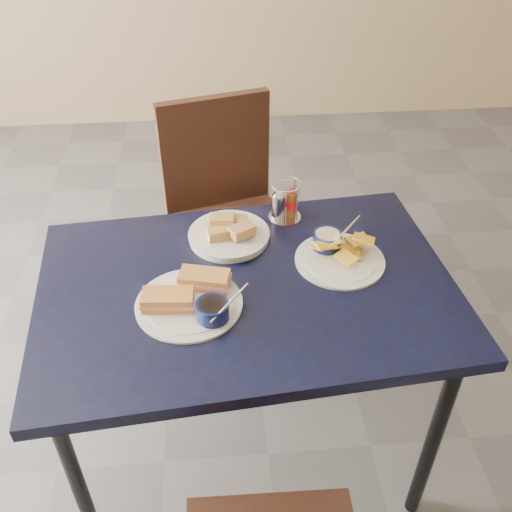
{
  "coord_description": "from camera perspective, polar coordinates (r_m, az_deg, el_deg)",
  "views": [
    {
      "loc": [
        -0.15,
        -1.47,
        1.84
      ],
      "look_at": [
        -0.03,
        -0.19,
        0.82
      ],
      "focal_mm": 40.0,
      "sensor_mm": 36.0,
      "label": 1
    }
  ],
  "objects": [
    {
      "name": "bread_basket",
      "position": [
        1.81,
        -2.7,
        2.26
      ],
      "size": [
        0.25,
        0.25,
        0.07
      ],
      "color": "white",
      "rests_on": "dining_table"
    },
    {
      "name": "chair_far",
      "position": [
        2.37,
        -2.62,
        5.54
      ],
      "size": [
        0.55,
        0.54,
        0.96
      ],
      "color": "black",
      "rests_on": "ground"
    },
    {
      "name": "condiment_caddy",
      "position": [
        1.89,
        2.77,
        5.26
      ],
      "size": [
        0.11,
        0.11,
        0.14
      ],
      "color": "silver",
      "rests_on": "dining_table"
    },
    {
      "name": "ground",
      "position": [
        2.36,
        0.41,
        -12.76
      ],
      "size": [
        6.0,
        6.0,
        0.0
      ],
      "primitive_type": "plane",
      "color": "#504F54",
      "rests_on": "ground"
    },
    {
      "name": "plantain_plate",
      "position": [
        1.76,
        8.01,
        0.44
      ],
      "size": [
        0.27,
        0.27,
        0.12
      ],
      "color": "white",
      "rests_on": "dining_table"
    },
    {
      "name": "sandwich_plate",
      "position": [
        1.58,
        -6.4,
        -4.23
      ],
      "size": [
        0.31,
        0.3,
        0.12
      ],
      "color": "white",
      "rests_on": "dining_table"
    },
    {
      "name": "dining_table",
      "position": [
        1.7,
        -0.89,
        -4.51
      ],
      "size": [
        1.26,
        0.9,
        0.75
      ],
      "color": "black",
      "rests_on": "ground"
    }
  ]
}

